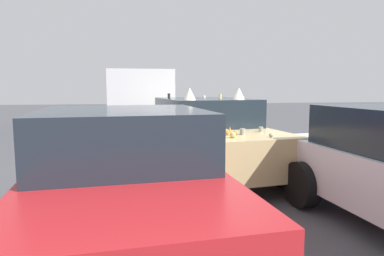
% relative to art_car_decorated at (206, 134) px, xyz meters
% --- Properties ---
extents(ground_plane, '(60.00, 60.00, 0.00)m').
position_rel_art_car_decorated_xyz_m(ground_plane, '(-0.03, -0.00, -0.76)').
color(ground_plane, '#47474C').
extents(art_car_decorated, '(4.68, 2.54, 1.72)m').
position_rel_art_car_decorated_xyz_m(art_car_decorated, '(0.00, 0.00, 0.00)').
color(art_car_decorated, '#D8BC7F').
rests_on(art_car_decorated, ground).
extents(parked_van_near_left, '(5.25, 2.30, 2.25)m').
position_rel_art_car_decorated_xyz_m(parked_van_near_left, '(5.53, 1.34, 0.50)').
color(parked_van_near_left, silver).
rests_on(parked_van_near_left, ground).
extents(parked_sedan_near_right, '(4.20, 2.28, 1.50)m').
position_rel_art_car_decorated_xyz_m(parked_sedan_near_right, '(-3.22, 1.53, -0.03)').
color(parked_sedan_near_right, red).
rests_on(parked_sedan_near_right, ground).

